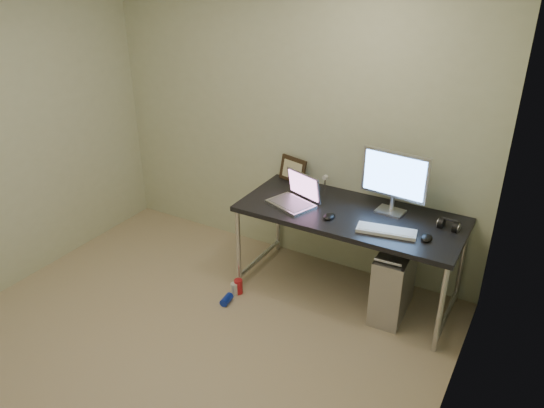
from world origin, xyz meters
The scene contains 18 objects.
floor centered at (0.00, 0.00, 0.00)m, with size 3.50×3.50×0.00m, color tan.
wall_back centered at (0.00, 1.75, 1.25)m, with size 3.50×0.02×2.50m, color beige.
wall_right centered at (1.75, 0.00, 1.25)m, with size 0.02×3.50×2.50m, color beige.
desk centered at (0.75, 1.37, 0.68)m, with size 1.73×0.76×0.75m.
tower_computer centered at (1.16, 1.32, 0.28)m, with size 0.26×0.54×0.59m.
cable_a centered at (1.11, 1.70, 0.40)m, with size 0.01×0.01×0.70m, color black.
cable_b centered at (1.20, 1.68, 0.38)m, with size 0.01×0.01×0.72m, color black.
can_red centered at (-0.01, 0.92, 0.06)m, with size 0.07×0.07×0.13m, color red.
can_white centered at (-0.03, 0.89, 0.05)m, with size 0.06×0.06×0.11m, color silver.
can_blue centered at (-0.02, 0.76, 0.03)m, with size 0.07×0.07×0.12m, color #112AB3.
laptop centered at (0.31, 1.31, 0.81)m, with size 0.43×0.39×0.24m.
monitor centered at (1.02, 1.54, 1.04)m, with size 0.52×0.17×0.49m.
keyboard centered at (1.10, 1.20, 0.76)m, with size 0.42×0.14×0.03m, color white.
mouse_right centered at (1.37, 1.25, 0.77)m, with size 0.08×0.12×0.04m, color black.
mouse_left centered at (0.65, 1.21, 0.77)m, with size 0.08×0.12×0.04m, color black.
headphones centered at (1.47, 1.48, 0.78)m, with size 0.15×0.09×0.10m.
picture_frame centered at (0.08, 1.68, 0.86)m, with size 0.27×0.03×0.22m, color black.
webcam centered at (0.39, 1.68, 0.84)m, with size 0.05×0.04×0.12m.
Camera 1 is at (2.03, -2.10, 2.62)m, focal length 35.00 mm.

